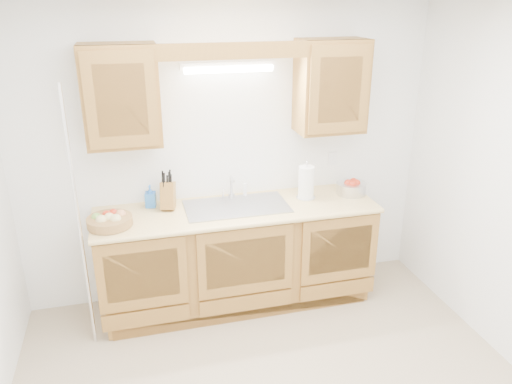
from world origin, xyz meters
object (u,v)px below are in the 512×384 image
object	(u,v)px
knife_block	(168,195)
apple_bowl	(351,187)
paper_towel	(306,183)
fruit_basket	(110,220)

from	to	relation	value
knife_block	apple_bowl	distance (m)	1.57
knife_block	paper_towel	world-z (taller)	paper_towel
apple_bowl	paper_towel	bearing A→B (deg)	-179.83
knife_block	paper_towel	bearing A→B (deg)	9.71
fruit_basket	knife_block	size ratio (longest dim) A/B	1.24
knife_block	apple_bowl	xyz separation A→B (m)	(1.57, -0.08, -0.06)
fruit_basket	apple_bowl	xyz separation A→B (m)	(2.03, 0.15, 0.01)
fruit_basket	paper_towel	distance (m)	1.62
fruit_basket	apple_bowl	size ratio (longest dim) A/B	1.21
fruit_basket	paper_towel	xyz separation A→B (m)	(1.61, 0.14, 0.09)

